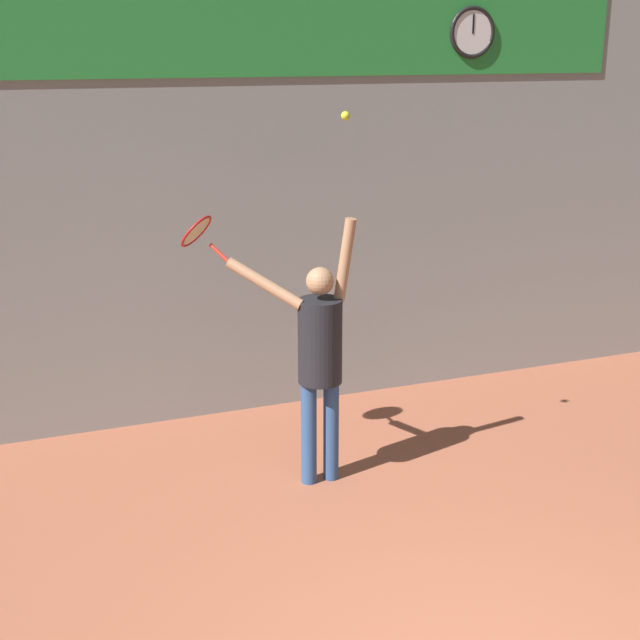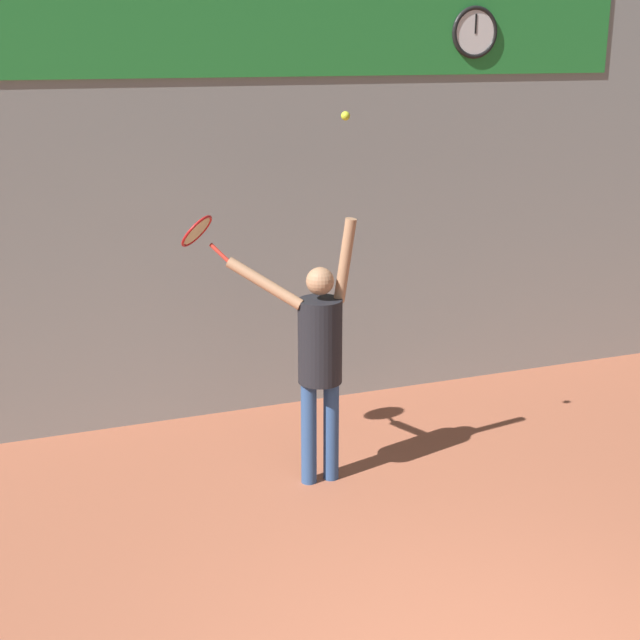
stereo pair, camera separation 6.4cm
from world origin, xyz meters
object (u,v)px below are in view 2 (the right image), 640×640
(tennis_player, at_px, (319,351))
(tennis_racket, at_px, (198,233))
(scoreboard_clock, at_px, (475,32))
(tennis_ball, at_px, (346,116))

(tennis_player, xyz_separation_m, tennis_racket, (-0.83, 0.56, 0.93))
(scoreboard_clock, xyz_separation_m, tennis_ball, (-2.06, -1.72, -0.63))
(tennis_player, distance_m, tennis_ball, 1.87)
(scoreboard_clock, distance_m, tennis_player, 3.75)
(tennis_racket, xyz_separation_m, tennis_ball, (1.02, -0.62, 0.94))
(scoreboard_clock, xyz_separation_m, tennis_racket, (-3.08, -1.10, -1.56))
(scoreboard_clock, bearing_deg, tennis_ball, -140.11)
(tennis_ball, bearing_deg, scoreboard_clock, 39.89)
(scoreboard_clock, bearing_deg, tennis_player, -143.51)
(tennis_racket, bearing_deg, scoreboard_clock, 19.69)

